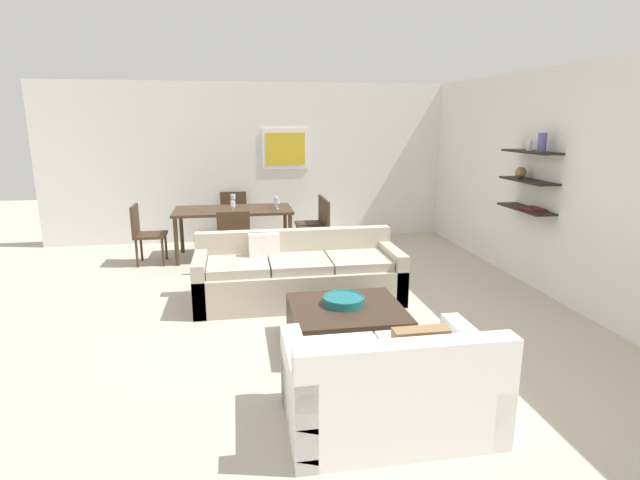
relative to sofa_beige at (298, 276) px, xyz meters
name	(u,v)px	position (x,y,z in m)	size (l,w,h in m)	color
ground_plane	(303,310)	(0.00, -0.34, -0.29)	(18.00, 18.00, 0.00)	#BCB29E
back_wall_unit	(292,162)	(0.30, 3.19, 1.06)	(8.40, 0.09, 2.70)	silver
right_wall_shelf_unit	(531,178)	(3.03, 0.26, 1.06)	(0.34, 8.20, 2.70)	silver
sofa_beige	(298,276)	(0.00, 0.00, 0.00)	(2.37, 0.90, 0.78)	#B2A893
loveseat_white	(390,387)	(0.30, -2.58, 0.00)	(1.40, 0.90, 0.78)	white
coffee_table	(347,326)	(0.30, -1.28, -0.10)	(1.04, 0.96, 0.38)	#38281E
decorative_bowl	(343,300)	(0.28, -1.21, 0.13)	(0.40, 0.40, 0.08)	#19666B
dining_table	(233,214)	(-0.73, 2.08, 0.39)	(1.78, 0.89, 0.75)	#422D1E
dining_chair_head	(234,215)	(-0.73, 2.93, 0.21)	(0.44, 0.44, 0.88)	#422D1E
dining_chair_right_far	(315,219)	(0.56, 2.28, 0.21)	(0.44, 0.44, 0.88)	#422D1E
dining_chair_right_near	(319,224)	(0.56, 1.89, 0.21)	(0.44, 0.44, 0.88)	#422D1E
dining_chair_left_near	(144,230)	(-2.03, 1.89, 0.21)	(0.44, 0.44, 0.88)	#422D1E
dining_chair_foot	(234,237)	(-0.73, 1.24, 0.21)	(0.44, 0.44, 0.88)	#422D1E
wine_glass_head	(233,197)	(-0.73, 2.47, 0.58)	(0.08, 0.08, 0.17)	silver
wine_glass_right_far	(276,199)	(-0.07, 2.19, 0.57)	(0.08, 0.08, 0.16)	silver
wine_glass_foot	(233,204)	(-0.73, 1.70, 0.59)	(0.07, 0.07, 0.18)	silver
wine_glass_right_near	(277,201)	(-0.07, 1.98, 0.58)	(0.08, 0.08, 0.17)	silver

